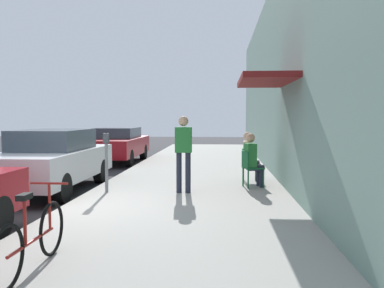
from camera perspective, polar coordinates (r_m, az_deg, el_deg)
The scene contains 12 objects.
ground_plane at distance 8.15m, azimuth -17.92°, elevation -9.20°, with size 60.00×60.00×0.00m, color #2D2D30.
sidewalk_slab at distance 9.55m, azimuth -0.53°, elevation -6.76°, with size 4.50×32.00×0.12m, color #9E9B93.
building_facade at distance 9.56m, azimuth 14.16°, elevation 10.22°, with size 1.40×32.00×5.80m.
parked_car_1 at distance 10.57m, azimuth -18.80°, elevation -2.06°, with size 1.80×4.40×1.49m.
parked_car_2 at distance 16.53m, azimuth -10.31°, elevation -0.03°, with size 1.80×4.40×1.38m.
parking_meter at distance 9.39m, azimuth -11.74°, elevation -1.91°, with size 0.12×0.10×1.32m.
bicycle_0 at distance 4.92m, azimuth -21.22°, elevation -12.09°, with size 0.46×1.71×0.90m.
cafe_chair_0 at distance 10.00m, azimuth 8.02°, elevation -3.05°, with size 0.54×0.54×0.87m.
seated_patron_0 at distance 10.00m, azimuth 8.36°, elevation -1.94°, with size 0.50×0.45×1.29m.
cafe_chair_1 at distance 10.92m, azimuth 7.67°, elevation -2.47°, with size 0.45×0.45×0.87m.
seated_patron_1 at distance 10.90m, azimuth 8.00°, elevation -1.47°, with size 0.43×0.37×1.29m.
pedestrian_standing at distance 9.10m, azimuth -1.19°, elevation -0.54°, with size 0.36×0.22×1.70m.
Camera 1 is at (3.00, -7.36, 1.80)m, focal length 38.60 mm.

